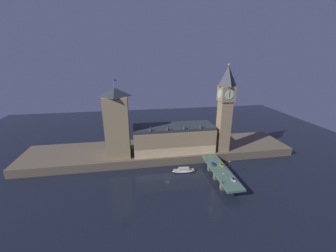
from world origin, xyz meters
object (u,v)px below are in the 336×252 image
street_lamp_far (207,156)px  clock_tower (225,107)px  street_lamp_near (223,177)px  pedestrian_mid_walk (227,167)px  victoria_tower (117,123)px  street_lamp_mid (229,164)px  car_southbound_lead (233,180)px  boat_upstream (184,170)px  car_northbound_lead (213,164)px  car_southbound_trail (221,165)px  pedestrian_near_rail (223,182)px  pedestrian_far_rail (207,160)px

street_lamp_far → clock_tower: bearing=40.8°
street_lamp_near → pedestrian_mid_walk: bearing=57.2°
victoria_tower → street_lamp_mid: size_ratio=8.72×
car_southbound_lead → boat_upstream: (-25.58, 24.95, -5.71)m
car_southbound_lead → street_lamp_mid: 13.43m
clock_tower → street_lamp_mid: size_ratio=10.22×
street_lamp_far → car_northbound_lead: bearing=-66.1°
car_southbound_trail → street_lamp_far: 12.71m
pedestrian_near_rail → street_lamp_mid: bearing=53.9°
pedestrian_near_rail → street_lamp_near: 3.72m
car_northbound_lead → boat_upstream: car_northbound_lead is taller
victoria_tower → car_northbound_lead: 76.86m
street_lamp_mid → street_lamp_far: (-10.91, 14.72, -0.01)m
pedestrian_mid_walk → car_northbound_lead: bearing=139.3°
pedestrian_near_rail → boat_upstream: bearing=123.9°
clock_tower → street_lamp_near: bearing=-112.4°
victoria_tower → pedestrian_mid_walk: victoria_tower is taller
car_southbound_lead → pedestrian_near_rail: 7.80m
street_lamp_far → street_lamp_mid: bearing=-53.4°
street_lamp_near → street_lamp_far: 29.44m
pedestrian_near_rail → clock_tower: bearing=67.9°
pedestrian_near_rail → street_lamp_near: (-0.40, -0.31, 3.68)m
street_lamp_near → street_lamp_far: size_ratio=1.08×
car_southbound_lead → street_lamp_mid: street_lamp_mid is taller
victoria_tower → car_southbound_lead: bearing=-33.5°
car_southbound_trail → pedestrian_far_rail: size_ratio=2.35×
pedestrian_far_rail → street_lamp_near: bearing=-90.8°
clock_tower → victoria_tower: size_ratio=1.17×
pedestrian_near_rail → pedestrian_mid_walk: 18.93m
car_southbound_lead → pedestrian_mid_walk: pedestrian_mid_walk is taller
car_northbound_lead → pedestrian_near_rail: size_ratio=2.84×
victoria_tower → car_southbound_lead: 90.37m
victoria_tower → street_lamp_near: victoria_tower is taller
clock_tower → victoria_tower: clock_tower is taller
street_lamp_mid → victoria_tower: bearing=154.9°
car_southbound_lead → pedestrian_far_rail: 28.54m
clock_tower → boat_upstream: bearing=-152.9°
car_southbound_lead → street_lamp_far: (-7.98, 27.32, 3.59)m
car_northbound_lead → street_lamp_far: street_lamp_far is taller
car_northbound_lead → car_southbound_lead: 21.34m
car_southbound_lead → pedestrian_mid_walk: 14.42m
car_northbound_lead → street_lamp_far: 8.02m
pedestrian_near_rail → street_lamp_near: size_ratio=0.23×
car_southbound_lead → car_southbound_trail: (0.00, 18.09, 0.05)m
street_lamp_mid → street_lamp_far: size_ratio=1.00×
clock_tower → street_lamp_far: clock_tower is taller
car_southbound_lead → street_lamp_mid: bearing=76.9°
clock_tower → street_lamp_far: size_ratio=10.24×
victoria_tower → street_lamp_near: (64.20, -49.91, -22.01)m
street_lamp_far → boat_upstream: 20.04m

